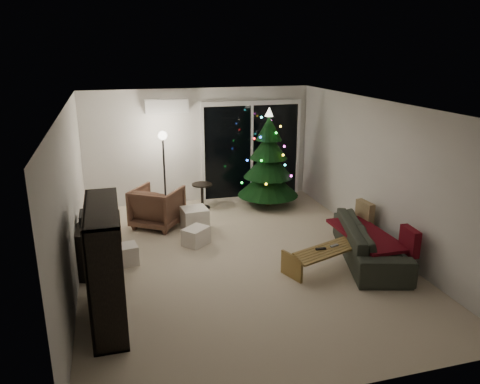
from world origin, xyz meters
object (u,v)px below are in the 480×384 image
object	(u,v)px
armchair	(157,207)
sofa	(370,242)
coffee_table	(329,260)
media_cabinet	(95,244)
bookshelf	(90,267)
christmas_tree	(269,158)

from	to	relation	value
armchair	sofa	distance (m)	4.00
armchair	coffee_table	size ratio (longest dim) A/B	0.67
coffee_table	media_cabinet	bearing A→B (deg)	140.58
media_cabinet	armchair	world-z (taller)	armchair
bookshelf	coffee_table	size ratio (longest dim) A/B	1.19
sofa	christmas_tree	world-z (taller)	christmas_tree
coffee_table	sofa	bearing A→B (deg)	-3.15
media_cabinet	armchair	bearing A→B (deg)	72.53
sofa	armchair	bearing A→B (deg)	68.98
bookshelf	coffee_table	bearing A→B (deg)	0.49
armchair	christmas_tree	distance (m)	2.62
armchair	christmas_tree	bearing A→B (deg)	-131.67
media_cabinet	coffee_table	xyz separation A→B (m)	(3.44, -1.22, -0.17)
media_cabinet	armchair	distance (m)	1.86
christmas_tree	coffee_table	bearing A→B (deg)	-92.56
sofa	christmas_tree	xyz separation A→B (m)	(-0.71, 3.05, 0.76)
armchair	media_cabinet	bearing A→B (deg)	86.97
media_cabinet	christmas_tree	xyz separation A→B (m)	(3.59, 2.08, 0.70)
coffee_table	christmas_tree	world-z (taller)	christmas_tree
media_cabinet	christmas_tree	world-z (taller)	christmas_tree
armchair	bookshelf	bearing A→B (deg)	104.50
bookshelf	armchair	size ratio (longest dim) A/B	1.77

